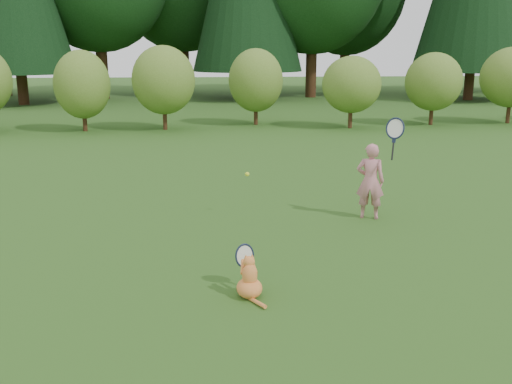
{
  "coord_description": "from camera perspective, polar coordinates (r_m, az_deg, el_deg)",
  "views": [
    {
      "loc": [
        -0.5,
        -6.84,
        2.62
      ],
      "look_at": [
        0.2,
        0.8,
        0.7
      ],
      "focal_mm": 40.0,
      "sensor_mm": 36.0,
      "label": 1
    }
  ],
  "objects": [
    {
      "name": "ground",
      "position": [
        7.34,
        -0.99,
        -6.87
      ],
      "size": [
        100.0,
        100.0,
        0.0
      ],
      "primitive_type": "plane",
      "color": "#214D15",
      "rests_on": "ground"
    },
    {
      "name": "shrub_row",
      "position": [
        19.88,
        -3.84,
        10.52
      ],
      "size": [
        28.0,
        3.0,
        2.8
      ],
      "primitive_type": null,
      "color": "#536F22",
      "rests_on": "ground"
    },
    {
      "name": "child",
      "position": [
        9.16,
        11.43,
        1.24
      ],
      "size": [
        0.73,
        0.51,
        1.8
      ],
      "rotation": [
        0.0,
        0.0,
        2.82
      ],
      "color": "#CE7B85",
      "rests_on": "ground"
    },
    {
      "name": "cat",
      "position": [
        6.24,
        -0.69,
        -8.29
      ],
      "size": [
        0.35,
        0.64,
        0.66
      ],
      "rotation": [
        0.0,
        0.0,
        0.08
      ],
      "color": "#D45128",
      "rests_on": "ground"
    },
    {
      "name": "tennis_ball",
      "position": [
        9.1,
        -0.89,
        1.79
      ],
      "size": [
        0.07,
        0.07,
        0.07
      ],
      "color": "#C0E71B",
      "rests_on": "ground"
    }
  ]
}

